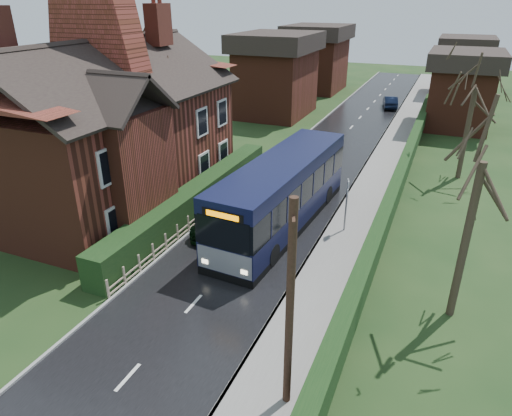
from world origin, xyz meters
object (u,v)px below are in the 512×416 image
at_px(car_silver, 253,174).
at_px(telegraph_pole, 290,311).
at_px(bus, 282,194).
at_px(car_green, 216,216).
at_px(bus_stop_sign, 347,198).
at_px(brick_house, 110,126).

distance_m(car_silver, telegraph_pole, 17.17).
bearing_deg(telegraph_pole, bus, 91.29).
bearing_deg(car_green, bus_stop_sign, 2.00).
xyz_separation_m(brick_house, car_green, (6.58, -0.78, -3.72)).
relative_size(car_silver, car_green, 0.82).
xyz_separation_m(brick_house, bus, (9.53, 0.74, -2.64)).
height_order(brick_house, bus, brick_house).
height_order(car_silver, bus_stop_sign, bus_stop_sign).
bearing_deg(bus_stop_sign, brick_house, 168.79).
height_order(car_silver, telegraph_pole, telegraph_pole).
relative_size(car_silver, bus_stop_sign, 1.32).
bearing_deg(bus, car_silver, 131.42).
relative_size(brick_house, car_silver, 3.94).
bearing_deg(car_green, telegraph_pole, -68.53).
height_order(bus_stop_sign, telegraph_pole, telegraph_pole).
bearing_deg(car_silver, bus, -37.53).
xyz_separation_m(car_green, bus_stop_sign, (6.08, 2.00, 1.20)).
xyz_separation_m(brick_house, car_silver, (5.93, 5.40, -3.74)).
xyz_separation_m(car_green, telegraph_pole, (6.95, -9.00, 2.62)).
bearing_deg(car_silver, car_green, -69.19).
xyz_separation_m(brick_house, bus_stop_sign, (12.67, 1.22, -2.52)).
bearing_deg(car_green, brick_house, 157.08).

